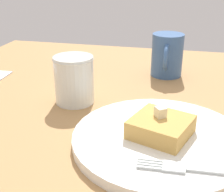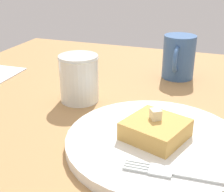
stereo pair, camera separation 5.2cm
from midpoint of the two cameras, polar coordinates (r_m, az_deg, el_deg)
The scene contains 7 objects.
table_surface at distance 55.47cm, azimuth -0.71°, elevation -5.20°, with size 95.39×95.39×2.83cm, color #AC804E.
plate at distance 46.95cm, azimuth 5.65°, elevation -7.84°, with size 26.19×26.19×1.54cm.
toast_slice_center at distance 45.95cm, azimuth 5.75°, elevation -5.72°, with size 7.90×8.02×2.68cm, color tan.
butter_pat_primary at distance 45.55cm, azimuth 5.65°, elevation -3.01°, with size 1.52×1.37×1.52cm, color beige.
fork at distance 39.88cm, azimuth 11.00°, elevation -13.12°, with size 2.36×16.05×0.36cm.
syrup_jar at distance 59.84cm, azimuth -9.40°, elevation 2.53°, with size 7.66×7.66×9.08cm.
coffee_mug at distance 73.96cm, azimuth 8.05°, elevation 7.39°, with size 10.42×7.27×9.89cm.
Camera 1 is at (47.92, 9.34, 28.08)cm, focal length 50.00 mm.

